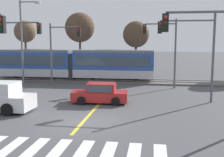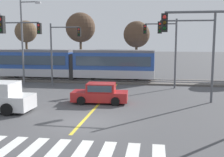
{
  "view_description": "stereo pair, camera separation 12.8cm",
  "coord_description": "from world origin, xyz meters",
  "px_view_note": "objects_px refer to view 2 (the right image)",
  "views": [
    {
      "loc": [
        4.12,
        -15.28,
        4.77
      ],
      "look_at": [
        0.6,
        7.27,
        1.6
      ],
      "focal_mm": 45.0,
      "sensor_mm": 36.0,
      "label": 1
    },
    {
      "loc": [
        4.25,
        -15.26,
        4.77
      ],
      "look_at": [
        0.6,
        7.27,
        1.6
      ],
      "focal_mm": 45.0,
      "sensor_mm": 36.0,
      "label": 2
    }
  ],
  "objects_px": {
    "light_rail_tram": "(74,63)",
    "bare_tree_east": "(137,35)",
    "traffic_light_mid_left": "(10,44)",
    "bare_tree_far_west": "(26,32)",
    "traffic_light_far_left": "(61,45)",
    "traffic_light_mid_right": "(195,44)",
    "traffic_light_near_right": "(212,49)",
    "bare_tree_west": "(80,28)",
    "traffic_light_far_right": "(165,44)",
    "sedan_crossing": "(100,94)",
    "street_lamp_west": "(24,37)"
  },
  "relations": [
    {
      "from": "light_rail_tram",
      "to": "traffic_light_mid_right",
      "type": "xyz_separation_m",
      "value": [
        12.34,
        -9.45,
        2.36
      ]
    },
    {
      "from": "traffic_light_far_left",
      "to": "bare_tree_west",
      "type": "relative_size",
      "value": 0.77
    },
    {
      "from": "sedan_crossing",
      "to": "traffic_light_far_left",
      "type": "height_order",
      "value": "traffic_light_far_left"
    },
    {
      "from": "bare_tree_west",
      "to": "light_rail_tram",
      "type": "bearing_deg",
      "value": -83.17
    },
    {
      "from": "light_rail_tram",
      "to": "traffic_light_far_right",
      "type": "bearing_deg",
      "value": -18.45
    },
    {
      "from": "traffic_light_mid_right",
      "to": "bare_tree_east",
      "type": "xyz_separation_m",
      "value": [
        -5.4,
        13.38,
        0.97
      ]
    },
    {
      "from": "street_lamp_west",
      "to": "traffic_light_far_left",
      "type": "bearing_deg",
      "value": -13.93
    },
    {
      "from": "traffic_light_near_right",
      "to": "bare_tree_west",
      "type": "bearing_deg",
      "value": 119.69
    },
    {
      "from": "traffic_light_mid_left",
      "to": "bare_tree_east",
      "type": "relative_size",
      "value": 0.93
    },
    {
      "from": "traffic_light_far_right",
      "to": "bare_tree_west",
      "type": "bearing_deg",
      "value": 141.36
    },
    {
      "from": "sedan_crossing",
      "to": "bare_tree_far_west",
      "type": "height_order",
      "value": "bare_tree_far_west"
    },
    {
      "from": "sedan_crossing",
      "to": "bare_tree_far_west",
      "type": "bearing_deg",
      "value": 130.19
    },
    {
      "from": "light_rail_tram",
      "to": "traffic_light_far_left",
      "type": "height_order",
      "value": "traffic_light_far_left"
    },
    {
      "from": "bare_tree_west",
      "to": "traffic_light_near_right",
      "type": "bearing_deg",
      "value": -60.31
    },
    {
      "from": "traffic_light_far_left",
      "to": "traffic_light_far_right",
      "type": "xyz_separation_m",
      "value": [
        10.54,
        0.29,
        0.18
      ]
    },
    {
      "from": "street_lamp_west",
      "to": "bare_tree_west",
      "type": "xyz_separation_m",
      "value": [
        4.14,
        7.92,
        1.27
      ]
    },
    {
      "from": "traffic_light_mid_right",
      "to": "traffic_light_far_right",
      "type": "xyz_separation_m",
      "value": [
        -2.03,
        6.01,
        -0.02
      ]
    },
    {
      "from": "traffic_light_near_right",
      "to": "street_lamp_west",
      "type": "distance_m",
      "value": 22.36
    },
    {
      "from": "traffic_light_near_right",
      "to": "bare_tree_far_west",
      "type": "xyz_separation_m",
      "value": [
        -20.61,
        22.54,
        1.51
      ]
    },
    {
      "from": "traffic_light_near_right",
      "to": "traffic_light_far_right",
      "type": "distance_m",
      "value": 13.85
    },
    {
      "from": "bare_tree_far_west",
      "to": "traffic_light_near_right",
      "type": "bearing_deg",
      "value": -47.56
    },
    {
      "from": "traffic_light_far_left",
      "to": "traffic_light_mid_left",
      "type": "bearing_deg",
      "value": -113.83
    },
    {
      "from": "light_rail_tram",
      "to": "traffic_light_far_left",
      "type": "bearing_deg",
      "value": -93.57
    },
    {
      "from": "light_rail_tram",
      "to": "traffic_light_far_right",
      "type": "relative_size",
      "value": 2.74
    },
    {
      "from": "traffic_light_mid_left",
      "to": "bare_tree_west",
      "type": "height_order",
      "value": "bare_tree_west"
    },
    {
      "from": "traffic_light_mid_right",
      "to": "bare_tree_west",
      "type": "height_order",
      "value": "bare_tree_west"
    },
    {
      "from": "light_rail_tram",
      "to": "sedan_crossing",
      "type": "xyz_separation_m",
      "value": [
        5.33,
        -10.91,
        -1.35
      ]
    },
    {
      "from": "traffic_light_mid_left",
      "to": "bare_tree_far_west",
      "type": "xyz_separation_m",
      "value": [
        -5.73,
        14.67,
        1.44
      ]
    },
    {
      "from": "traffic_light_mid_right",
      "to": "bare_tree_far_west",
      "type": "bearing_deg",
      "value": 144.47
    },
    {
      "from": "bare_tree_far_west",
      "to": "bare_tree_west",
      "type": "distance_m",
      "value": 7.81
    },
    {
      "from": "bare_tree_far_west",
      "to": "street_lamp_west",
      "type": "bearing_deg",
      "value": -65.39
    },
    {
      "from": "traffic_light_near_right",
      "to": "bare_tree_west",
      "type": "xyz_separation_m",
      "value": [
        -12.82,
        22.48,
        2.03
      ]
    },
    {
      "from": "bare_tree_far_west",
      "to": "bare_tree_east",
      "type": "distance_m",
      "value": 15.44
    },
    {
      "from": "traffic_light_far_left",
      "to": "bare_tree_far_west",
      "type": "bearing_deg",
      "value": 131.99
    },
    {
      "from": "light_rail_tram",
      "to": "bare_tree_east",
      "type": "xyz_separation_m",
      "value": [
        6.94,
        3.92,
        3.33
      ]
    },
    {
      "from": "traffic_light_far_left",
      "to": "bare_tree_east",
      "type": "distance_m",
      "value": 10.56
    },
    {
      "from": "traffic_light_far_right",
      "to": "street_lamp_west",
      "type": "xyz_separation_m",
      "value": [
        -15.08,
        0.84,
        0.69
      ]
    },
    {
      "from": "traffic_light_mid_right",
      "to": "sedan_crossing",
      "type": "bearing_deg",
      "value": -168.25
    },
    {
      "from": "sedan_crossing",
      "to": "bare_tree_far_west",
      "type": "xyz_separation_m",
      "value": [
        -13.76,
        16.29,
        5.12
      ]
    },
    {
      "from": "light_rail_tram",
      "to": "street_lamp_west",
      "type": "relative_size",
      "value": 2.07
    },
    {
      "from": "traffic_light_mid_right",
      "to": "traffic_light_mid_left",
      "type": "distance_m",
      "value": 15.03
    },
    {
      "from": "light_rail_tram",
      "to": "bare_tree_west",
      "type": "bearing_deg",
      "value": 96.83
    },
    {
      "from": "traffic_light_near_right",
      "to": "traffic_light_far_right",
      "type": "bearing_deg",
      "value": 97.76
    },
    {
      "from": "street_lamp_west",
      "to": "bare_tree_east",
      "type": "relative_size",
      "value": 1.27
    },
    {
      "from": "light_rail_tram",
      "to": "bare_tree_far_west",
      "type": "bearing_deg",
      "value": 147.48
    },
    {
      "from": "light_rail_tram",
      "to": "traffic_light_near_right",
      "type": "relative_size",
      "value": 2.79
    },
    {
      "from": "traffic_light_near_right",
      "to": "bare_tree_far_west",
      "type": "bearing_deg",
      "value": 132.44
    },
    {
      "from": "traffic_light_mid_right",
      "to": "traffic_light_far_left",
      "type": "relative_size",
      "value": 1.05
    },
    {
      "from": "traffic_light_near_right",
      "to": "traffic_light_far_left",
      "type": "height_order",
      "value": "traffic_light_near_right"
    },
    {
      "from": "traffic_light_mid_left",
      "to": "traffic_light_near_right",
      "type": "bearing_deg",
      "value": -27.87
    }
  ]
}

